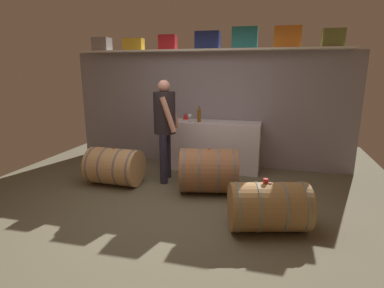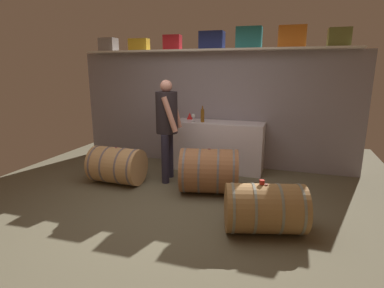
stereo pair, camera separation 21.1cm
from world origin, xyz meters
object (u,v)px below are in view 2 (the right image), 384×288
object	(u,v)px
wine_barrel_near	(265,208)
wine_bottle_amber	(202,115)
toolcase_orange	(292,37)
wine_barrel_far	(117,165)
work_cabinet	(218,146)
red_funnel	(190,116)
toolcase_grey	(108,45)
toolcase_red	(172,42)
wine_barrel_flank	(209,171)
toolcase_olive	(339,37)
winemaker_pouring	(167,120)
toolcase_yellow	(139,45)
toolcase_navy	(212,40)
toolcase_teal	(249,38)
wine_glass	(193,116)
tasting_cup	(262,182)

from	to	relation	value
wine_barrel_near	wine_bottle_amber	bearing A→B (deg)	107.87
toolcase_orange	wine_barrel_far	world-z (taller)	toolcase_orange
work_cabinet	red_funnel	size ratio (longest dim) A/B	12.99
toolcase_grey	toolcase_red	distance (m)	1.34
wine_bottle_amber	wine_barrel_near	world-z (taller)	wine_bottle_amber
work_cabinet	wine_barrel_far	bearing A→B (deg)	-139.58
work_cabinet	wine_barrel_flank	xyz separation A→B (m)	(0.12, -1.11, -0.11)
wine_barrel_far	wine_bottle_amber	bearing A→B (deg)	45.86
toolcase_grey	wine_barrel_flank	size ratio (longest dim) A/B	0.33
toolcase_olive	wine_barrel_flank	size ratio (longest dim) A/B	0.34
winemaker_pouring	toolcase_grey	bearing A→B (deg)	-128.91
toolcase_yellow	toolcase_navy	bearing A→B (deg)	-2.14
toolcase_olive	toolcase_teal	bearing A→B (deg)	179.13
toolcase_olive	wine_barrel_near	xyz separation A→B (m)	(-0.83, -2.22, -2.00)
toolcase_teal	winemaker_pouring	world-z (taller)	toolcase_teal
wine_barrel_far	wine_glass	bearing A→B (deg)	49.63
toolcase_navy	wine_barrel_flank	distance (m)	2.36
toolcase_yellow	winemaker_pouring	distance (m)	1.85
red_funnel	wine_barrel_near	distance (m)	2.79
toolcase_grey	toolcase_navy	world-z (taller)	toolcase_navy
wine_barrel_flank	toolcase_red	bearing A→B (deg)	116.99
wine_barrel_flank	wine_barrel_near	bearing A→B (deg)	-58.38
toolcase_orange	wine_barrel_flank	distance (m)	2.57
toolcase_grey	winemaker_pouring	bearing A→B (deg)	-33.65
toolcase_red	toolcase_grey	bearing A→B (deg)	176.70
toolcase_red	tasting_cup	bearing A→B (deg)	-52.71
toolcase_red	wine_barrel_near	size ratio (longest dim) A/B	0.32
work_cabinet	wine_glass	xyz separation A→B (m)	(-0.44, -0.12, 0.54)
wine_barrel_flank	toolcase_orange	bearing A→B (deg)	39.43
wine_barrel_near	toolcase_navy	bearing A→B (deg)	102.81
wine_barrel_near	winemaker_pouring	xyz separation A→B (m)	(-1.67, 1.24, 0.72)
red_funnel	wine_barrel_flank	distance (m)	1.57
toolcase_navy	toolcase_teal	distance (m)	0.64
toolcase_red	wine_barrel_flank	xyz separation A→B (m)	(1.06, -1.29, -1.94)
toolcase_teal	wine_bottle_amber	world-z (taller)	toolcase_teal
toolcase_grey	toolcase_red	xyz separation A→B (m)	(1.34, 0.00, 0.01)
toolcase_yellow	toolcase_olive	xyz separation A→B (m)	(3.45, 0.00, 0.03)
wine_glass	tasting_cup	world-z (taller)	wine_glass
toolcase_orange	wine_bottle_amber	size ratio (longest dim) A/B	1.50
wine_bottle_amber	winemaker_pouring	world-z (taller)	winemaker_pouring
wine_bottle_amber	winemaker_pouring	bearing A→B (deg)	-118.58
wine_barrel_far	wine_barrel_flank	world-z (taller)	wine_barrel_flank
wine_glass	wine_barrel_near	world-z (taller)	wine_glass
toolcase_teal	toolcase_olive	distance (m)	1.39
winemaker_pouring	wine_bottle_amber	bearing A→B (deg)	143.77
wine_bottle_amber	winemaker_pouring	xyz separation A→B (m)	(-0.38, -0.70, -0.00)
work_cabinet	toolcase_navy	bearing A→B (deg)	136.96
winemaker_pouring	toolcase_navy	bearing A→B (deg)	146.99
toolcase_yellow	wine_barrel_far	bearing A→B (deg)	-82.66
toolcase_teal	toolcase_yellow	bearing A→B (deg)	178.01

